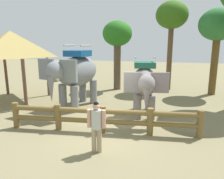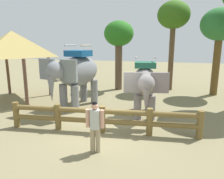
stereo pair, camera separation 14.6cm
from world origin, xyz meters
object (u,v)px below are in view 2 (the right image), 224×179
object	(u,v)px
log_fence	(102,117)
tourist_woman_in_black	(95,123)
elephant_center	(145,84)
elephant_near_left	(76,73)
thatched_shelter	(12,44)
tree_far_left	(119,37)
tree_far_right	(173,18)
tree_deep_back	(220,27)

from	to	relation	value
log_fence	tourist_woman_in_black	world-z (taller)	tourist_woman_in_black
elephant_center	log_fence	bearing A→B (deg)	-118.64
log_fence	tourist_woman_in_black	size ratio (longest dim) A/B	4.44
elephant_near_left	tourist_woman_in_black	bearing A→B (deg)	-59.15
elephant_center	tourist_woman_in_black	world-z (taller)	elephant_center
thatched_shelter	tree_far_left	size ratio (longest dim) A/B	0.89
elephant_near_left	tree_far_right	size ratio (longest dim) A/B	0.64
tree_deep_back	elephant_near_left	bearing A→B (deg)	-146.69
tourist_woman_in_black	thatched_shelter	bearing A→B (deg)	144.75
thatched_shelter	tree_far_right	distance (m)	10.39
log_fence	tree_far_right	size ratio (longest dim) A/B	1.20
tourist_woman_in_black	thatched_shelter	xyz separation A→B (m)	(-6.62, 4.68, 2.33)
elephant_center	tree_deep_back	distance (m)	7.18
tree_far_left	tree_far_right	bearing A→B (deg)	12.35
tree_far_left	tree_deep_back	bearing A→B (deg)	0.17
tree_far_right	thatched_shelter	bearing A→B (deg)	-148.57
thatched_shelter	tree_far_right	xyz separation A→B (m)	(8.74, 5.34, 1.73)
tree_far_left	elephant_center	bearing A→B (deg)	-64.52
tourist_woman_in_black	tree_far_left	xyz separation A→B (m)	(-1.50, 9.23, 2.79)
elephant_center	tourist_woman_in_black	distance (m)	4.07
thatched_shelter	elephant_center	bearing A→B (deg)	-5.89
tourist_woman_in_black	tree_far_right	world-z (taller)	tree_far_right
log_fence	tree_deep_back	world-z (taller)	tree_deep_back
log_fence	tree_deep_back	size ratio (longest dim) A/B	1.34
elephant_center	tree_far_right	bearing A→B (deg)	80.05
tree_far_left	tourist_woman_in_black	bearing A→B (deg)	-80.75
tree_far_left	tree_far_right	world-z (taller)	tree_far_right
elephant_near_left	tree_deep_back	xyz separation A→B (m)	(7.51, 4.93, 2.47)
elephant_center	tree_far_right	world-z (taller)	tree_far_right
elephant_center	thatched_shelter	distance (m)	7.90
elephant_near_left	elephant_center	xyz separation A→B (m)	(3.62, -0.42, -0.29)
log_fence	tree_far_left	distance (m)	8.42
thatched_shelter	tree_deep_back	xyz separation A→B (m)	(11.56, 4.57, 1.03)
elephant_center	tree_deep_back	world-z (taller)	tree_deep_back
tree_far_left	tree_deep_back	distance (m)	6.46
elephant_near_left	thatched_shelter	world-z (taller)	thatched_shelter
tree_far_left	log_fence	bearing A→B (deg)	-80.81
tourist_woman_in_black	tree_far_left	bearing A→B (deg)	99.25
elephant_near_left	elephant_center	bearing A→B (deg)	-6.65
tree_far_right	log_fence	bearing A→B (deg)	-105.58
log_fence	tree_deep_back	bearing A→B (deg)	56.13
tree_deep_back	tree_far_right	bearing A→B (deg)	164.66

